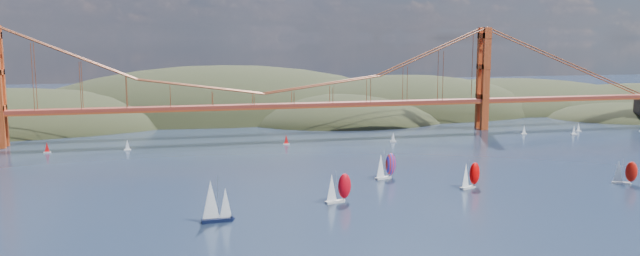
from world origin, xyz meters
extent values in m
ellipsoid|color=black|center=(-140.00, 260.00, -11.20)|extent=(240.00, 140.00, 64.00)
ellipsoid|color=black|center=(-10.00, 300.00, -16.80)|extent=(300.00, 180.00, 96.00)
ellipsoid|color=black|center=(110.00, 270.00, -13.30)|extent=(220.00, 140.00, 76.00)
ellipsoid|color=black|center=(60.00, 240.00, -8.40)|extent=(140.00, 110.00, 48.00)
ellipsoid|color=black|center=(200.00, 290.00, -10.50)|extent=(260.00, 160.00, 60.00)
ellipsoid|color=black|center=(240.00, 210.00, -4.90)|extent=(120.00, 90.00, 28.00)
cube|color=maroon|center=(0.00, 180.00, 16.00)|extent=(440.00, 7.00, 1.60)
cube|color=maroon|center=(0.00, 180.00, 14.80)|extent=(440.00, 7.00, 0.80)
cube|color=maroon|center=(120.00, 180.00, 27.50)|extent=(4.00, 8.50, 55.00)
cube|color=black|center=(-34.45, 38.63, 0.49)|extent=(8.40, 2.93, 0.99)
cylinder|color=#99999E|center=(-34.04, 38.67, 6.94)|extent=(0.12, 0.12, 11.91)
cone|color=white|center=(-35.93, 38.52, 6.35)|extent=(4.96, 4.96, 10.48)
cone|color=white|center=(-31.98, 38.82, 5.16)|extent=(3.54, 3.54, 8.34)
cube|color=silver|center=(1.78, 50.07, 0.37)|extent=(6.34, 3.18, 0.73)
cylinder|color=#99999E|center=(2.08, 50.14, 5.31)|extent=(0.09, 0.09, 9.15)
cone|color=white|center=(0.72, 49.79, 4.85)|extent=(4.16, 4.16, 8.06)
ellipsoid|color=red|center=(5.03, 50.90, 4.85)|extent=(4.81, 3.67, 7.69)
cube|color=silver|center=(49.10, 56.92, 0.36)|extent=(6.11, 3.80, 0.71)
cylinder|color=#99999E|center=(49.38, 57.03, 5.15)|extent=(0.09, 0.09, 8.88)
cone|color=white|center=(48.12, 56.51, 4.71)|extent=(4.33, 4.33, 7.82)
ellipsoid|color=#EC0000|center=(52.11, 58.16, 4.71)|extent=(4.83, 3.99, 7.46)
cube|color=silver|center=(103.19, 50.73, 0.33)|extent=(5.59, 4.06, 0.66)
cylinder|color=#99999E|center=(103.43, 50.59, 4.82)|extent=(0.08, 0.08, 8.31)
cone|color=white|center=(102.32, 51.22, 4.40)|extent=(4.22, 4.22, 7.31)
ellipsoid|color=red|center=(105.84, 49.24, 4.40)|extent=(4.57, 4.02, 6.98)
cube|color=silver|center=(26.77, 77.14, 0.37)|extent=(6.46, 3.75, 0.75)
cylinder|color=#99999E|center=(27.06, 77.25, 5.42)|extent=(0.09, 0.09, 9.35)
cone|color=white|center=(25.71, 76.76, 4.96)|extent=(4.47, 4.47, 8.23)
ellipsoid|color=red|center=(30.00, 78.30, 4.96)|extent=(5.03, 4.06, 7.85)
cube|color=silver|center=(-97.80, 159.82, 0.25)|extent=(3.00, 1.00, 0.50)
cone|color=red|center=(-97.80, 159.82, 2.60)|extent=(2.00, 2.00, 4.20)
cube|color=silver|center=(-64.34, 158.08, 0.25)|extent=(3.00, 1.00, 0.50)
cone|color=white|center=(-64.34, 158.08, 2.60)|extent=(2.00, 2.00, 4.20)
cube|color=silver|center=(132.40, 157.78, 0.25)|extent=(3.00, 1.00, 0.50)
cone|color=white|center=(132.40, 157.78, 2.60)|extent=(2.00, 2.00, 4.20)
cube|color=silver|center=(156.62, 150.47, 0.25)|extent=(3.00, 1.00, 0.50)
cone|color=white|center=(156.62, 150.47, 2.60)|extent=(2.00, 2.00, 4.20)
cube|color=silver|center=(165.99, 159.52, 0.25)|extent=(3.00, 1.00, 0.50)
cone|color=white|center=(165.99, 159.52, 2.60)|extent=(2.00, 2.00, 4.20)
cube|color=silver|center=(57.90, 150.69, 0.25)|extent=(3.00, 1.00, 0.50)
cone|color=white|center=(57.90, 150.69, 2.60)|extent=(2.00, 2.00, 4.20)
cube|color=silver|center=(6.87, 155.68, 0.25)|extent=(3.00, 1.00, 0.50)
cone|color=red|center=(6.87, 155.68, 2.60)|extent=(2.00, 2.00, 4.20)
camera|label=1|loc=(-46.23, -126.57, 49.28)|focal=35.00mm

